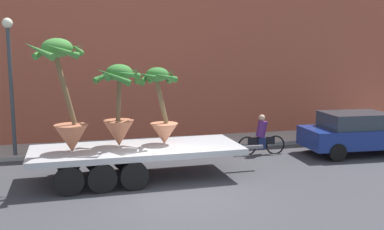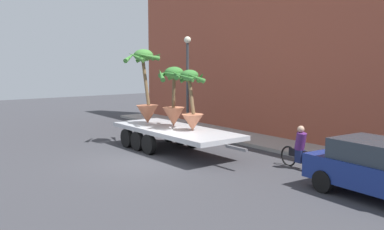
# 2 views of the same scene
# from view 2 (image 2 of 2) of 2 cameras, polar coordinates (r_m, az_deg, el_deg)

# --- Properties ---
(ground_plane) EXTENTS (60.00, 60.00, 0.00)m
(ground_plane) POSITION_cam_2_polar(r_m,az_deg,el_deg) (16.19, -5.95, -6.16)
(ground_plane) COLOR #38383D
(sidewalk) EXTENTS (24.00, 2.20, 0.15)m
(sidewalk) POSITION_cam_2_polar(r_m,az_deg,el_deg) (19.89, 9.43, -3.50)
(sidewalk) COLOR #A39E99
(sidewalk) RESTS_ON ground
(building_facade) EXTENTS (24.00, 1.20, 9.26)m
(building_facade) POSITION_cam_2_polar(r_m,az_deg,el_deg) (20.82, 13.02, 9.48)
(building_facade) COLOR #9E4C38
(building_facade) RESTS_ON ground
(flatbed_trailer) EXTENTS (7.35, 2.52, 0.98)m
(flatbed_trailer) POSITION_cam_2_polar(r_m,az_deg,el_deg) (17.94, -2.76, -2.30)
(flatbed_trailer) COLOR #B7BABF
(flatbed_trailer) RESTS_ON ground
(potted_palm_rear) EXTENTS (1.30, 1.34, 2.39)m
(potted_palm_rear) POSITION_cam_2_polar(r_m,az_deg,el_deg) (17.03, -0.08, 1.75)
(potted_palm_rear) COLOR #C17251
(potted_palm_rear) RESTS_ON flatbed_trailer
(potted_palm_middle) EXTENTS (1.72, 1.78, 3.25)m
(potted_palm_middle) POSITION_cam_2_polar(r_m,az_deg,el_deg) (19.15, -6.12, 3.59)
(potted_palm_middle) COLOR #B26647
(potted_palm_middle) RESTS_ON flatbed_trailer
(potted_palm_front) EXTENTS (1.50, 1.64, 2.50)m
(potted_palm_front) POSITION_cam_2_polar(r_m,az_deg,el_deg) (18.10, -2.42, 2.34)
(potted_palm_front) COLOR #B26647
(potted_palm_front) RESTS_ON flatbed_trailer
(cyclist) EXTENTS (1.84, 0.37, 1.54)m
(cyclist) POSITION_cam_2_polar(r_m,az_deg,el_deg) (15.42, 14.08, -4.47)
(cyclist) COLOR black
(cyclist) RESTS_ON ground
(parked_car) EXTENTS (4.31, 2.08, 1.58)m
(parked_car) POSITION_cam_2_polar(r_m,az_deg,el_deg) (12.76, 24.04, -6.58)
(parked_car) COLOR navy
(parked_car) RESTS_ON ground
(street_lamp) EXTENTS (0.36, 0.36, 4.83)m
(street_lamp) POSITION_cam_2_polar(r_m,az_deg,el_deg) (22.69, -0.59, 5.92)
(street_lamp) COLOR #383D42
(street_lamp) RESTS_ON sidewalk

